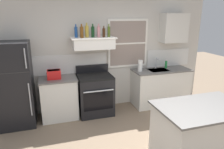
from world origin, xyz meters
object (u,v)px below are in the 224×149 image
object	(u,v)px
bottle_champagne_gold_foil	(87,31)
bottle_olive_oil_square	(109,31)
dish_soap_bottle	(166,64)
bottle_dark_green_wine	(93,32)
bottle_amber_wine	(82,32)
bottle_brown_stout	(104,32)
bottle_blue_liqueur	(76,32)
stove_range	(95,94)
toaster	(54,74)
paper_towel_roll	(140,66)
kitchen_island	(201,133)
bottle_rose_pink	(99,32)
refrigerator	(14,85)

from	to	relation	value
bottle_champagne_gold_foil	bottle_olive_oil_square	world-z (taller)	bottle_champagne_gold_foil
dish_soap_bottle	bottle_dark_green_wine	bearing A→B (deg)	-179.33
bottle_amber_wine	bottle_brown_stout	xyz separation A→B (m)	(0.47, -0.02, -0.02)
bottle_blue_liqueur	bottle_olive_oil_square	xyz separation A→B (m)	(0.70, -0.07, -0.00)
stove_range	bottle_olive_oil_square	xyz separation A→B (m)	(0.35, 0.07, 1.40)
bottle_amber_wine	bottle_dark_green_wine	world-z (taller)	bottle_amber_wine
toaster	bottle_brown_stout	xyz separation A→B (m)	(1.10, 0.03, 0.84)
bottle_amber_wine	paper_towel_roll	world-z (taller)	bottle_amber_wine
stove_range	bottle_champagne_gold_foil	world-z (taller)	bottle_champagne_gold_foil
bottle_olive_oil_square	paper_towel_roll	distance (m)	1.12
bottle_champagne_gold_foil	kitchen_island	distance (m)	2.92
bottle_blue_liqueur	bottle_olive_oil_square	size ratio (longest dim) A/B	1.00
stove_range	kitchen_island	bearing A→B (deg)	-59.66
bottle_rose_pink	toaster	bearing A→B (deg)	-176.63
bottle_rose_pink	paper_towel_roll	size ratio (longest dim) A/B	1.06
bottle_dark_green_wine	paper_towel_roll	bearing A→B (deg)	-4.01
paper_towel_roll	dish_soap_bottle	world-z (taller)	paper_towel_roll
bottle_champagne_gold_foil	paper_towel_roll	xyz separation A→B (m)	(1.24, -0.08, -0.83)
bottle_rose_pink	bottle_olive_oil_square	distance (m)	0.23
bottle_rose_pink	bottle_olive_oil_square	xyz separation A→B (m)	(0.23, 0.00, -0.00)
bottle_olive_oil_square	kitchen_island	xyz separation A→B (m)	(0.85, -2.13, -1.40)
stove_range	bottle_champagne_gold_foil	distance (m)	1.42
stove_range	dish_soap_bottle	size ratio (longest dim) A/B	6.06
bottle_amber_wine	kitchen_island	world-z (taller)	bottle_amber_wine
kitchen_island	toaster	bearing A→B (deg)	135.12
bottle_olive_oil_square	paper_towel_roll	world-z (taller)	bottle_olive_oil_square
bottle_champagne_gold_foil	bottle_rose_pink	xyz separation A→B (m)	(0.25, -0.05, -0.01)
bottle_olive_oil_square	dish_soap_bottle	distance (m)	1.75
dish_soap_bottle	kitchen_island	distance (m)	2.36
stove_range	bottle_dark_green_wine	size ratio (longest dim) A/B	3.88
refrigerator	kitchen_island	distance (m)	3.53
bottle_amber_wine	stove_range	bearing A→B (deg)	-15.00
dish_soap_bottle	bottle_amber_wine	bearing A→B (deg)	-178.05
bottle_blue_liqueur	bottle_rose_pink	bearing A→B (deg)	-8.48
bottle_champagne_gold_foil	bottle_dark_green_wine	distance (m)	0.13
stove_range	bottle_brown_stout	world-z (taller)	bottle_brown_stout
bottle_blue_liqueur	bottle_brown_stout	bearing A→B (deg)	-9.54
bottle_champagne_gold_foil	bottle_blue_liqueur	bearing A→B (deg)	174.96
stove_range	bottle_rose_pink	bearing A→B (deg)	29.57
bottle_champagne_gold_foil	bottle_dark_green_wine	xyz separation A→B (m)	(0.13, -0.01, -0.01)
refrigerator	bottle_amber_wine	xyz separation A→B (m)	(1.41, 0.09, 1.01)
bottle_dark_green_wine	dish_soap_bottle	bearing A→B (deg)	0.67
refrigerator	bottle_champagne_gold_foil	xyz separation A→B (m)	(1.53, 0.14, 1.01)
bottle_champagne_gold_foil	bottle_rose_pink	bearing A→B (deg)	-11.60
bottle_amber_wine	bottle_champagne_gold_foil	xyz separation A→B (m)	(0.12, 0.06, 0.01)
refrigerator	bottle_rose_pink	distance (m)	2.04
refrigerator	bottle_champagne_gold_foil	distance (m)	1.84
toaster	dish_soap_bottle	bearing A→B (deg)	2.60
toaster	bottle_blue_liqueur	xyz separation A→B (m)	(0.52, 0.13, 0.85)
bottle_amber_wine	bottle_rose_pink	distance (m)	0.37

